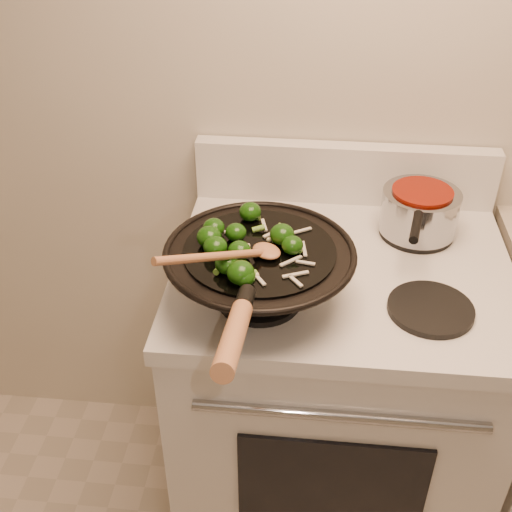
# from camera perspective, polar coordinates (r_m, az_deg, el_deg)

# --- Properties ---
(stove) EXTENTS (0.78, 0.67, 1.08)m
(stove) POSITION_cam_1_polar(r_m,az_deg,el_deg) (1.80, 6.62, -12.42)
(stove) COLOR silver
(stove) RESTS_ON ground
(wok) EXTENTS (0.40, 0.66, 0.24)m
(wok) POSITION_cam_1_polar(r_m,az_deg,el_deg) (1.32, 0.30, -1.41)
(wok) COLOR black
(wok) RESTS_ON stove
(stirfry) EXTENTS (0.24, 0.28, 0.05)m
(stirfry) POSITION_cam_1_polar(r_m,az_deg,el_deg) (1.28, -1.33, 1.02)
(stirfry) COLOR #123909
(stirfry) RESTS_ON wok
(wooden_spoon) EXTENTS (0.22, 0.23, 0.11)m
(wooden_spoon) POSITION_cam_1_polar(r_m,az_deg,el_deg) (1.22, -1.70, 0.17)
(wooden_spoon) COLOR #A56841
(wooden_spoon) RESTS_ON wok
(saucepan) EXTENTS (0.19, 0.30, 0.11)m
(saucepan) POSITION_cam_1_polar(r_m,az_deg,el_deg) (1.60, 14.33, 3.93)
(saucepan) COLOR #93969C
(saucepan) RESTS_ON stove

